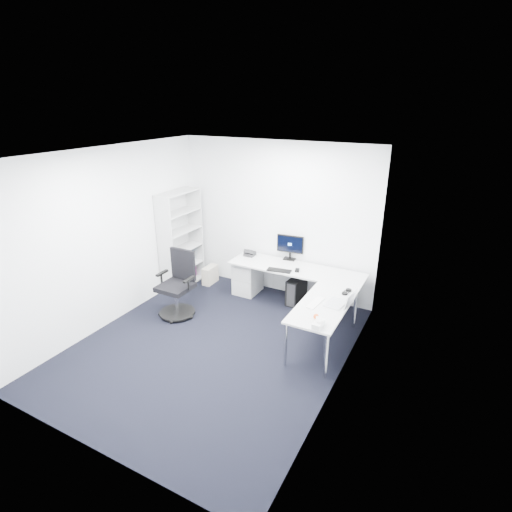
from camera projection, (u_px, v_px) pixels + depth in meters
The scene contains 22 objects.
ground at pixel (213, 345), 5.75m from camera, with size 4.20×4.20×0.00m, color black.
ceiling at pixel (204, 154), 4.77m from camera, with size 4.20×4.20×0.00m, color white.
wall_back at pixel (276, 219), 6.99m from camera, with size 3.60×0.02×2.70m, color white.
wall_front at pixel (75, 337), 3.53m from camera, with size 3.60×0.02×2.70m, color white.
wall_left at pixel (110, 238), 6.04m from camera, with size 0.02×4.20×2.70m, color white.
wall_right at pixel (342, 286), 4.48m from camera, with size 0.02×4.20×2.70m, color white.
l_desk at pixel (287, 294), 6.55m from camera, with size 2.30×1.29×0.67m, color silver, non-canonical shape.
drawer_pedestal at pixel (248, 276), 7.26m from camera, with size 0.40×0.50×0.61m, color silver.
bookshelf at pixel (181, 240), 7.32m from camera, with size 0.35×0.90×1.81m, color silver, non-canonical shape.
task_chair at pixel (175, 285), 6.38m from camera, with size 0.60×0.60×1.08m, color black, non-canonical shape.
black_pc_tower at pixel (297, 290), 6.90m from camera, with size 0.21×0.47×0.46m, color black.
beige_pc_tower at pixel (210, 275), 7.66m from camera, with size 0.16×0.35×0.34m, color #B9B09D.
power_strip at pixel (327, 302), 6.95m from camera, with size 0.37×0.06×0.04m, color white.
monitor at pixel (290, 247), 6.97m from camera, with size 0.48×0.15×0.46m, color black, non-canonical shape.
black_keyboard at pixel (279, 270), 6.57m from camera, with size 0.40×0.14×0.02m, color black.
mouse at pixel (297, 270), 6.56m from camera, with size 0.07×0.11×0.04m, color black.
desk_phone at pixel (250, 252), 7.20m from camera, with size 0.18×0.18×0.12m, color #272729, non-canonical shape.
laptop at pixel (336, 296), 5.47m from camera, with size 0.34×0.33×0.24m, color silver, non-canonical shape.
white_keyboard at pixel (315, 303), 5.53m from camera, with size 0.11×0.39×0.01m, color white.
headphones at pixel (347, 291), 5.83m from camera, with size 0.12×0.20×0.05m, color black, non-canonical shape.
orange_fruit at pixel (316, 317), 5.12m from camera, with size 0.07×0.07×0.07m, color #EB4F14.
tissue_box at pixel (318, 324), 4.95m from camera, with size 0.11×0.20×0.07m, color white.
Camera 1 is at (2.83, -4.03, 3.31)m, focal length 28.00 mm.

